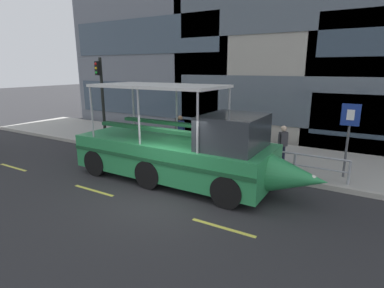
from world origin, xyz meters
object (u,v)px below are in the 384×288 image
(traffic_light_pole, at_px, (101,91))
(pedestrian_mid_left, at_px, (216,132))
(pedestrian_near_bow, at_px, (283,142))
(parking_sign, at_px, (349,128))
(duck_tour_boat, at_px, (184,152))
(pedestrian_mid_right, at_px, (180,129))

(traffic_light_pole, relative_size, pedestrian_mid_left, 2.62)
(pedestrian_near_bow, xyz_separation_m, pedestrian_mid_left, (-3.14, 0.40, 0.01))
(traffic_light_pole, relative_size, pedestrian_near_bow, 2.65)
(pedestrian_mid_left, bearing_deg, traffic_light_pole, -174.57)
(parking_sign, bearing_deg, duck_tour_boat, -149.85)
(pedestrian_near_bow, height_order, pedestrian_mid_right, pedestrian_mid_right)
(pedestrian_near_bow, distance_m, pedestrian_mid_right, 4.80)
(duck_tour_boat, height_order, pedestrian_mid_left, duck_tour_boat)
(duck_tour_boat, xyz_separation_m, pedestrian_mid_left, (-0.44, 3.43, 0.07))
(pedestrian_mid_right, bearing_deg, pedestrian_mid_left, 15.22)
(traffic_light_pole, distance_m, pedestrian_near_bow, 9.86)
(traffic_light_pole, bearing_deg, duck_tour_boat, -21.83)
(parking_sign, height_order, pedestrian_mid_left, parking_sign)
(pedestrian_mid_left, relative_size, pedestrian_mid_right, 0.99)
(duck_tour_boat, bearing_deg, pedestrian_near_bow, 48.33)
(traffic_light_pole, height_order, parking_sign, traffic_light_pole)
(duck_tour_boat, distance_m, pedestrian_near_bow, 4.07)
(traffic_light_pole, distance_m, parking_sign, 12.01)
(traffic_light_pole, height_order, pedestrian_mid_left, traffic_light_pole)
(traffic_light_pole, height_order, duck_tour_boat, traffic_light_pole)
(pedestrian_mid_left, distance_m, pedestrian_mid_right, 1.72)
(duck_tour_boat, bearing_deg, parking_sign, 30.15)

